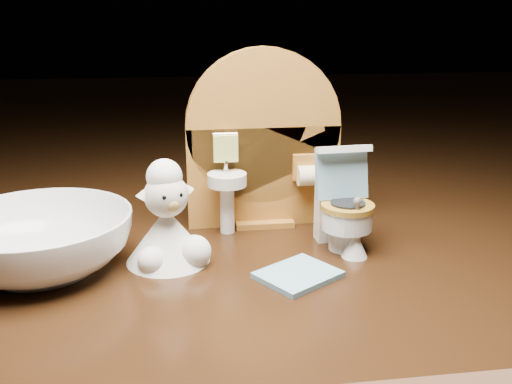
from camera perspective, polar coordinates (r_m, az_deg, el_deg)
backdrop_panel at (r=0.48m, az=0.65°, el=4.26°), size 0.13×0.05×0.15m
toy_toilet at (r=0.45m, az=8.65°, el=-1.80°), size 0.04×0.05×0.08m
bath_mat at (r=0.40m, az=4.22°, el=-8.26°), size 0.07×0.06×0.00m
toilet_brush at (r=0.44m, az=9.88°, el=-4.89°), size 0.02×0.02×0.05m
plush_lamb at (r=0.42m, az=-8.79°, el=-3.44°), size 0.06×0.06×0.08m
ceramic_bowl at (r=0.44m, az=-20.78°, el=-4.73°), size 0.15×0.15×0.04m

